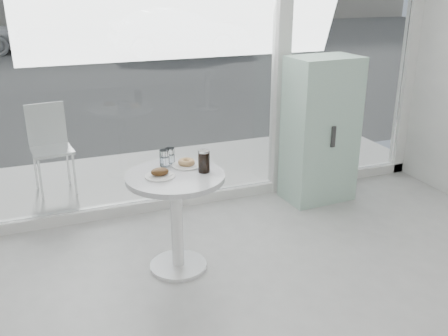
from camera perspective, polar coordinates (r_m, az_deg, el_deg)
name	(u,v)px	position (r m, az deg, el deg)	size (l,w,h in m)	color
storefront	(200,25)	(4.59, -2.80, 16.04)	(5.00, 0.14, 3.00)	white
main_table	(176,202)	(3.69, -5.49, -3.92)	(0.72, 0.72, 0.77)	white
patio_deck	(174,173)	(5.71, -5.78, -0.53)	(5.60, 1.60, 0.05)	silver
street	(72,48)	(17.52, -17.03, 13.02)	(40.00, 24.00, 0.00)	#3D3D3D
mint_cabinet	(320,130)	(4.96, 10.95, 4.26)	(0.68, 0.48, 1.42)	#99C3AA
patio_chair	(50,142)	(5.31, -19.27, 2.77)	(0.42, 0.42, 0.89)	white
car_silver	(179,32)	(15.10, -5.20, 15.22)	(1.38, 3.97, 1.31)	#9FA1A7
plate_fritter	(160,173)	(3.57, -7.29, -0.62)	(0.21, 0.21, 0.07)	white
plate_donut	(186,164)	(3.76, -4.31, 0.51)	(0.22, 0.22, 0.05)	white
water_tumbler_a	(165,159)	(3.77, -6.81, 1.04)	(0.08, 0.08, 0.12)	white
water_tumbler_b	(170,156)	(3.82, -6.20, 1.32)	(0.07, 0.07, 0.12)	white
cola_glass	(204,162)	(3.62, -2.30, 0.73)	(0.09, 0.09, 0.16)	white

